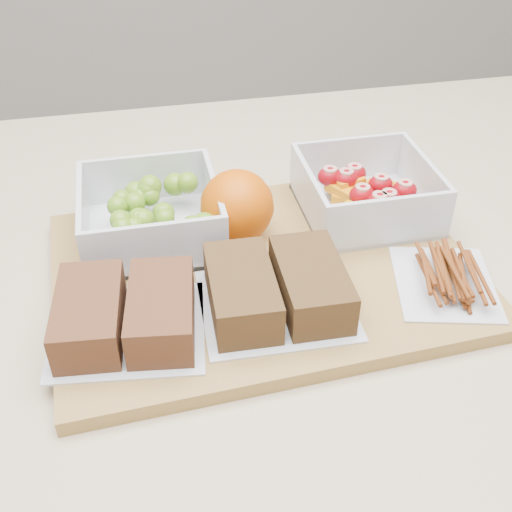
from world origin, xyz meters
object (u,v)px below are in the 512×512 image
Objects in this scene: fruit_container at (366,195)px; orange at (237,206)px; sandwich_bag_center at (277,289)px; grape_container at (153,214)px; sandwich_bag_left at (126,314)px; pretzel_bag at (446,274)px; cutting_board at (264,272)px.

fruit_container is 1.80× the size of orange.
orange is at bearing 97.03° from sandwich_bag_center.
sandwich_bag_center is (0.10, -0.14, -0.00)m from grape_container.
fruit_container is 0.15m from orange.
fruit_container is (0.24, -0.01, -0.00)m from grape_container.
fruit_container is at bearing 45.11° from sandwich_bag_center.
sandwich_bag_left is (-0.04, -0.15, -0.01)m from grape_container.
sandwich_bag_center is 1.08× the size of pretzel_bag.
grape_container is at bearing 165.38° from orange.
grape_container is at bearing 75.98° from sandwich_bag_left.
sandwich_bag_center is at bearing -54.20° from grape_container.
cutting_board is 3.13× the size of pretzel_bag.
orange is 0.22m from pretzel_bag.
fruit_container is 0.94× the size of sandwich_bag_left.
cutting_board is 0.16m from sandwich_bag_left.
fruit_container is (0.13, 0.07, 0.03)m from cutting_board.
cutting_board is at bearing 158.79° from pretzel_bag.
cutting_board is 2.92× the size of grape_container.
grape_container is at bearing 139.62° from cutting_board.
orange is 0.58× the size of pretzel_bag.
sandwich_bag_center is at bearing -82.97° from orange.
sandwich_bag_left is 0.14m from sandwich_bag_center.
sandwich_bag_center reaches higher than sandwich_bag_left.
grape_container is at bearing 152.00° from pretzel_bag.
fruit_container reaches higher than pretzel_bag.
grape_container is 1.03× the size of fruit_container.
orange is at bearing -14.62° from grape_container.
pretzel_bag is (0.03, -0.14, -0.01)m from fruit_container.
pretzel_bag is at bearing -24.21° from cutting_board.
cutting_board is 0.18m from pretzel_bag.
grape_container is 1.85× the size of orange.
sandwich_bag_center is at bearing 178.97° from pretzel_bag.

